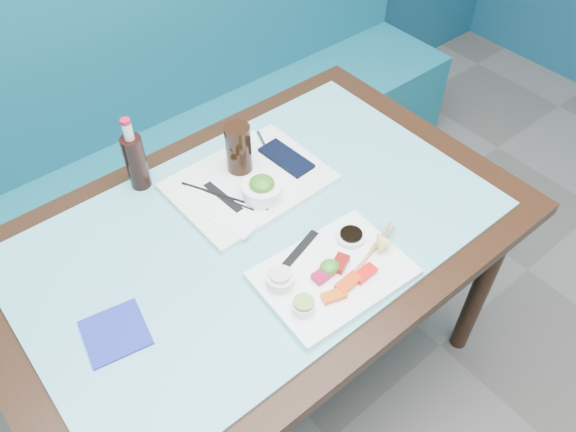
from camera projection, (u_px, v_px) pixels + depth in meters
booth_bench at (131, 170)px, 2.19m from camera, size 3.00×0.56×1.17m
dining_table at (259, 251)px, 1.53m from camera, size 1.40×0.90×0.75m
glass_top at (258, 230)px, 1.47m from camera, size 1.22×0.76×0.01m
sashimi_plate at (333, 274)px, 1.35m from camera, size 0.37×0.27×0.02m
salmon_left at (334, 296)px, 1.29m from camera, size 0.06×0.04×0.01m
salmon_mid at (348, 283)px, 1.32m from camera, size 0.07×0.04×0.02m
salmon_right at (365, 274)px, 1.33m from camera, size 0.06×0.03×0.01m
tuna_left at (323, 275)px, 1.33m from camera, size 0.05×0.03×0.02m
tuna_right at (340, 263)px, 1.35m from camera, size 0.06×0.05×0.02m
seaweed_garnish at (329, 267)px, 1.34m from camera, size 0.06×0.06×0.03m
ramekin_wasabi at (304, 306)px, 1.27m from camera, size 0.07×0.07×0.02m
wasabi_fill at (304, 302)px, 1.25m from camera, size 0.05×0.05×0.01m
ramekin_ginger at (280, 280)px, 1.31m from camera, size 0.09×0.09×0.03m
ginger_fill at (280, 275)px, 1.30m from camera, size 0.05×0.05×0.01m
soy_dish at (351, 237)px, 1.41m from camera, size 0.10×0.10×0.01m
soy_fill at (351, 234)px, 1.41m from camera, size 0.07×0.07×0.01m
lemon_wedge at (386, 243)px, 1.38m from camera, size 0.06×0.06×0.05m
chopstick_sleeve at (301, 248)px, 1.39m from camera, size 0.14×0.06×0.00m
wooden_chopstick_a at (371, 252)px, 1.38m from camera, size 0.22×0.08×0.01m
wooden_chopstick_b at (373, 250)px, 1.39m from camera, size 0.20×0.05×0.01m
serving_tray at (249, 182)px, 1.57m from camera, size 0.42×0.32×0.02m
paper_placemat at (249, 180)px, 1.57m from camera, size 0.41×0.34×0.00m
seaweed_bowl at (262, 191)px, 1.51m from camera, size 0.14×0.14×0.04m
seaweed_salad at (262, 183)px, 1.49m from camera, size 0.07×0.07×0.03m
cola_glass at (239, 148)px, 1.55m from camera, size 0.09×0.09×0.15m
navy_pouch at (286, 158)px, 1.62m from camera, size 0.08×0.17×0.01m
fork at (262, 141)px, 1.68m from camera, size 0.04×0.09×0.01m
black_chopstick_a at (222, 197)px, 1.52m from camera, size 0.08×0.19×0.01m
black_chopstick_b at (224, 196)px, 1.52m from camera, size 0.13×0.24×0.01m
tray_sleeve at (223, 197)px, 1.52m from camera, size 0.03×0.15×0.00m
cola_bottle_body at (136, 162)px, 1.52m from camera, size 0.07×0.07×0.16m
cola_bottle_neck at (128, 131)px, 1.44m from camera, size 0.03×0.03×0.05m
cola_bottle_cap at (125, 121)px, 1.42m from camera, size 0.03×0.03×0.01m
blue_napkin at (115, 333)px, 1.25m from camera, size 0.16×0.16×0.01m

